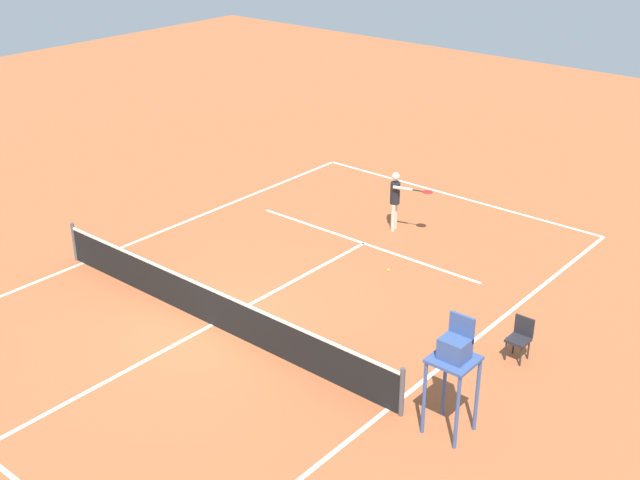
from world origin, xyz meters
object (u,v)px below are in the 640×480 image
Objects in this scene: courtside_chair_mid at (520,336)px; umpire_chair at (454,358)px; tennis_ball at (388,270)px; player_serving at (397,196)px.

umpire_chair is at bearing 93.20° from courtside_chair_mid.
tennis_ball is 0.07× the size of courtside_chair_mid.
umpire_chair reaches higher than tennis_ball.
courtside_chair_mid is (-5.93, 3.83, -0.52)m from player_serving.
umpire_chair is (-6.10, 6.92, 0.55)m from player_serving.
umpire_chair reaches higher than courtside_chair_mid.
player_serving is at bearing -48.59° from umpire_chair.
player_serving is at bearing -58.56° from tennis_ball.
umpire_chair is 3.27m from courtside_chair_mid.
player_serving is 2.86m from tennis_ball.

